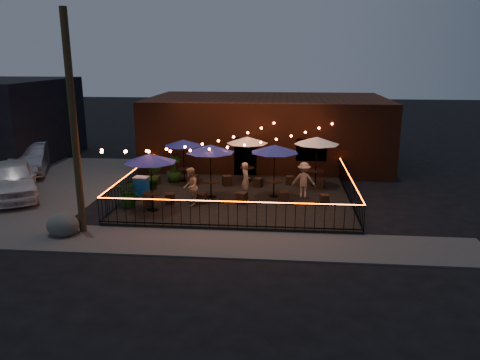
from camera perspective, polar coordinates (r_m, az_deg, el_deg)
The scene contains 38 objects.
ground at distance 19.61m, azimuth -0.77°, elevation -4.15°, with size 110.00×110.00×0.00m, color black.
patio at distance 21.48m, azimuth -0.21°, elevation -2.23°, with size 10.00×8.00×0.15m, color black.
sidewalk at distance 16.58m, azimuth -1.96°, elevation -7.73°, with size 18.00×2.50×0.05m, color #454140.
parking_lot at distance 27.18m, azimuth -25.84°, elevation -0.21°, with size 11.00×12.00×0.02m, color #454140.
brick_building at distance 28.78m, azimuth 3.30°, elevation 6.08°, with size 14.00×8.00×4.00m.
utility_pole at distance 17.62m, azimuth -19.61°, elevation 6.21°, with size 0.26×0.26×8.00m, color #312414.
fence_front at distance 17.52m, azimuth -1.46°, elevation -4.23°, with size 10.00×0.04×1.04m.
fence_left at distance 22.34m, azimuth -13.09°, elevation -0.38°, with size 0.04×8.00×1.04m.
fence_right at distance 21.44m, azimuth 13.21°, elevation -1.03°, with size 0.04×8.00×1.04m.
festoon_lights at distance 20.72m, azimuth -3.09°, elevation 4.08°, with size 10.02×8.72×1.32m.
cafe_table_0 at distance 19.37m, azimuth -10.87°, elevation 2.55°, with size 2.73×2.73×2.41m.
cafe_table_1 at distance 23.85m, azimuth -6.95°, elevation 4.46°, with size 2.21×2.21×2.16m.
cafe_table_2 at distance 20.89m, azimuth -3.63°, elevation 3.75°, with size 2.92×2.92×2.43m.
cafe_table_3 at distance 23.66m, azimuth 0.90°, elevation 4.83°, with size 2.29×2.29×2.31m.
cafe_table_4 at distance 21.01m, azimuth 4.23°, elevation 3.74°, with size 2.75×2.75×2.41m.
cafe_table_5 at distance 23.15m, azimuth 9.36°, elevation 4.69°, with size 2.35×2.35×2.44m.
bistro_chair_0 at distance 20.28m, azimuth -10.98°, elevation -2.73°, with size 0.34×0.34×0.40m, color black.
bistro_chair_1 at distance 20.67m, azimuth -8.51°, elevation -2.23°, with size 0.38×0.38×0.44m, color black.
bistro_chair_2 at distance 23.91m, azimuth -10.15°, elevation 0.02°, with size 0.35×0.35×0.41m, color black.
bistro_chair_3 at distance 23.38m, azimuth -5.79°, elevation -0.03°, with size 0.44×0.44×0.52m, color black.
bistro_chair_4 at distance 20.54m, azimuth -4.76°, elevation -2.23°, with size 0.37×0.37×0.44m, color black.
bistro_chair_5 at distance 20.43m, azimuth 0.22°, elevation -2.19°, with size 0.42×0.42×0.49m, color black.
bistro_chair_6 at distance 23.26m, azimuth -1.59°, elevation -0.06°, with size 0.42×0.42×0.49m, color black.
bistro_chair_7 at distance 23.05m, azimuth 2.24°, elevation -0.29°, with size 0.36×0.36×0.43m, color black.
bistro_chair_8 at distance 20.71m, azimuth 5.36°, elevation -2.05°, with size 0.40×0.40×0.47m, color black.
bistro_chair_9 at distance 20.64m, azimuth 10.24°, elevation -2.35°, with size 0.36×0.36×0.43m, color black.
bistro_chair_10 at distance 23.56m, azimuth 6.09°, elevation -0.03°, with size 0.36×0.36×0.43m, color black.
bistro_chair_11 at distance 23.14m, azimuth 9.74°, elevation -0.40°, with size 0.39×0.39×0.46m, color black.
patron_a at distance 20.86m, azimuth 0.70°, elevation -0.11°, with size 0.62×0.41×1.70m, color tan.
patron_b at distance 20.10m, azimuth -6.06°, elevation -0.82°, with size 0.81×0.63×1.67m, color tan.
patron_c at distance 21.31m, azimuth 7.77°, elevation -0.00°, with size 1.06×0.61×1.64m, color tan.
potted_shrub_a at distance 20.40m, azimuth -13.33°, elevation -1.46°, with size 1.17×1.01×1.30m, color #0B340B.
potted_shrub_b at distance 22.50m, azimuth -10.54°, elevation 0.48°, with size 0.82×0.66×1.48m, color #0F3B0C.
potted_shrub_c at distance 24.02m, azimuth -8.05°, elevation 1.40°, with size 0.79×0.79×1.40m, color #1D3C11.
cooler at distance 22.13m, azimuth -11.91°, elevation -0.66°, with size 0.71×0.56×0.86m.
boulder at distance 18.37m, azimuth -20.78°, elevation -5.18°, with size 1.03×0.88×0.80m, color #4F4F49.
car_white at distance 24.09m, azimuth -25.95°, elevation 0.07°, with size 2.03×5.04×1.72m, color white.
car_silver at distance 28.83m, azimuth -24.26°, elevation 2.43°, with size 1.75×5.01×1.65m, color #95949C.
Camera 1 is at (1.96, -18.43, 6.41)m, focal length 35.00 mm.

